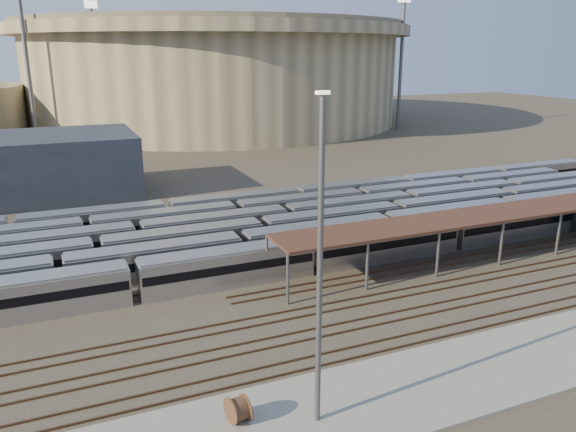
# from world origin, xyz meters

# --- Properties ---
(ground) EXTENTS (420.00, 420.00, 0.00)m
(ground) POSITION_xyz_m (0.00, 0.00, 0.00)
(ground) COLOR #383026
(ground) RESTS_ON ground
(apron) EXTENTS (50.00, 9.00, 0.20)m
(apron) POSITION_xyz_m (-5.00, -15.00, 0.10)
(apron) COLOR gray
(apron) RESTS_ON ground
(subway_trains) EXTENTS (127.31, 23.90, 3.60)m
(subway_trains) POSITION_xyz_m (0.42, 18.50, 1.80)
(subway_trains) COLOR #B3B3B8
(subway_trains) RESTS_ON ground
(inspection_shed) EXTENTS (60.30, 6.00, 5.30)m
(inspection_shed) POSITION_xyz_m (22.00, 4.00, 4.98)
(inspection_shed) COLOR #545458
(inspection_shed) RESTS_ON ground
(empty_tracks) EXTENTS (170.00, 9.62, 0.18)m
(empty_tracks) POSITION_xyz_m (0.00, -5.00, 0.09)
(empty_tracks) COLOR #4C3323
(empty_tracks) RESTS_ON ground
(stadium) EXTENTS (124.00, 124.00, 32.50)m
(stadium) POSITION_xyz_m (25.00, 140.00, 16.47)
(stadium) COLOR tan
(stadium) RESTS_ON ground
(floodlight_0) EXTENTS (4.00, 1.00, 38.40)m
(floodlight_0) POSITION_xyz_m (-30.00, 110.00, 20.65)
(floodlight_0) COLOR #545458
(floodlight_0) RESTS_ON ground
(floodlight_2) EXTENTS (4.00, 1.00, 38.40)m
(floodlight_2) POSITION_xyz_m (70.00, 100.00, 20.65)
(floodlight_2) COLOR #545458
(floodlight_2) RESTS_ON ground
(floodlight_3) EXTENTS (4.00, 1.00, 38.40)m
(floodlight_3) POSITION_xyz_m (-10.00, 160.00, 20.65)
(floodlight_3) COLOR #545458
(floodlight_3) RESTS_ON ground
(cable_reel_east) EXTENTS (1.35, 1.97, 1.80)m
(cable_reel_east) POSITION_xyz_m (-17.87, -13.78, 1.10)
(cable_reel_east) COLOR #533821
(cable_reel_east) RESTS_ON apron
(yard_light_pole) EXTENTS (0.82, 0.36, 20.81)m
(yard_light_pole) POSITION_xyz_m (-13.10, -15.57, 10.69)
(yard_light_pole) COLOR #545458
(yard_light_pole) RESTS_ON apron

